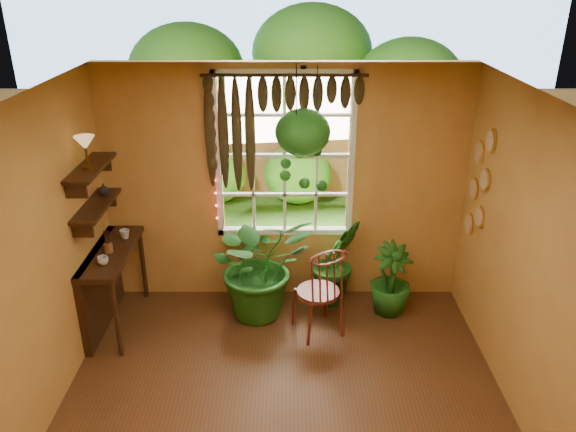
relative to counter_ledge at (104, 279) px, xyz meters
name	(u,v)px	position (x,y,z in m)	size (l,w,h in m)	color
ceiling	(283,115)	(1.91, -1.60, 2.15)	(4.50, 4.50, 0.00)	white
wall_back	(285,187)	(1.91, 0.65, 0.80)	(4.00, 4.00, 0.00)	gold
wall_left	(13,295)	(-0.09, -1.60, 0.80)	(4.50, 4.50, 0.00)	gold
wall_right	(553,295)	(3.91, -1.60, 0.80)	(4.50, 4.50, 0.00)	gold
window	(285,156)	(1.91, 0.68, 1.15)	(1.52, 0.10, 1.86)	white
valance_vine	(276,106)	(1.82, 0.56, 1.73)	(1.70, 0.12, 1.10)	#35210E
string_lights	(213,154)	(1.15, 0.59, 1.20)	(0.03, 0.03, 1.54)	#FF2633
wall_plates	(479,185)	(3.89, 0.19, 1.00)	(0.04, 0.32, 1.10)	#FFECD0
counter_ledge	(104,279)	(0.00, 0.00, 0.00)	(0.40, 1.20, 0.90)	#35210E
shelf_lower	(96,206)	(0.03, 0.00, 0.85)	(0.25, 0.90, 0.04)	#35210E
shelf_upper	(91,167)	(0.03, 0.00, 1.25)	(0.25, 0.90, 0.04)	#35210E
backyard	(299,102)	(2.15, 5.27, 0.73)	(14.00, 10.00, 12.00)	#215518
windsor_chair	(319,304)	(2.27, -0.16, -0.20)	(0.59, 0.61, 1.21)	maroon
potted_plant_left	(260,264)	(1.64, 0.21, 0.06)	(1.11, 0.96, 1.23)	#1A4913
potted_plant_mid	(336,261)	(2.50, 0.46, -0.03)	(0.57, 0.46, 1.04)	#1A4913
potted_plant_right	(391,280)	(3.08, 0.24, -0.14)	(0.46, 0.46, 0.82)	#1A4913
hanging_basket	(303,139)	(2.10, 0.44, 1.40)	(0.57, 0.57, 1.31)	black
cup_a	(103,261)	(0.13, -0.30, 0.39)	(0.11, 0.11, 0.09)	silver
cup_b	(125,234)	(0.19, 0.28, 0.40)	(0.11, 0.11, 0.10)	beige
brush_jar	(108,241)	(0.11, -0.04, 0.47)	(0.08, 0.08, 0.31)	brown
shelf_vase	(104,189)	(0.04, 0.25, 0.93)	(0.12, 0.12, 0.12)	#B2AD99
tiffany_lamp	(85,145)	(0.05, -0.10, 1.50)	(0.19, 0.19, 0.32)	#543818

